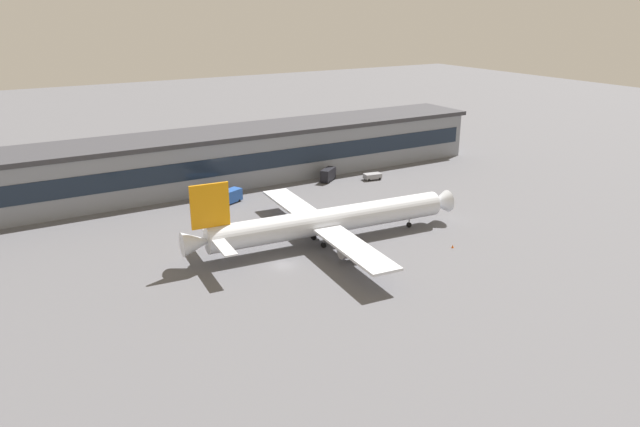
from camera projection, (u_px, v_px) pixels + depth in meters
ground_plane at (283, 265)px, 112.81m from camera, size 600.00×600.00×0.00m
terminal_building at (183, 162)px, 157.78m from camera, size 182.28×19.59×14.34m
airliner at (326, 221)px, 122.20m from camera, size 60.69×52.21×15.75m
fuel_truck at (227, 197)px, 146.94m from camera, size 8.81×5.98×3.35m
pushback_tractor at (372, 176)px, 167.80m from camera, size 5.14×3.29×1.75m
stair_truck at (328, 174)px, 166.00m from camera, size 6.24×5.51×3.55m
traffic_cone_0 at (453, 246)px, 120.84m from camera, size 0.53×0.53×0.66m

